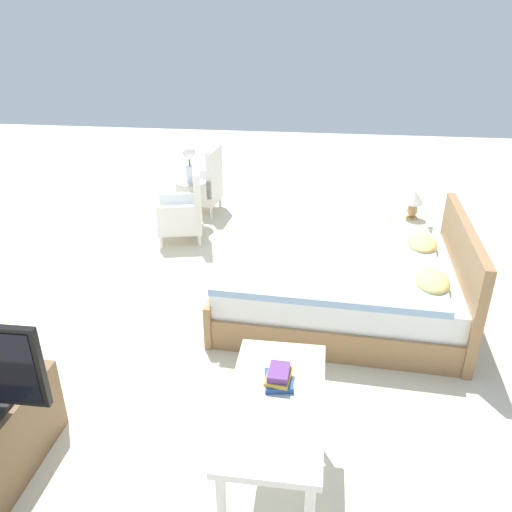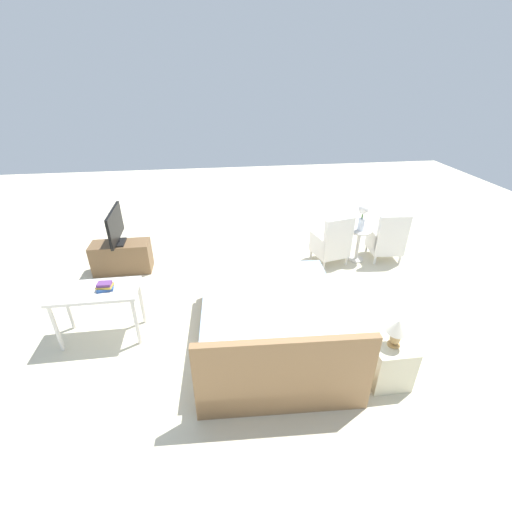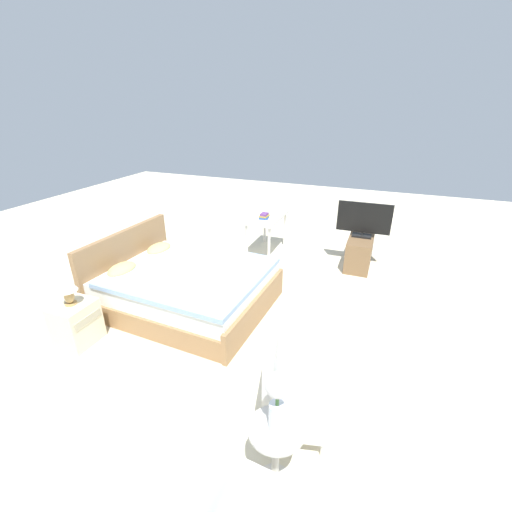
% 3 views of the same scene
% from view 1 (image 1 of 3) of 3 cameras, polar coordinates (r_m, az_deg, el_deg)
% --- Properties ---
extents(ground_plane, '(16.00, 16.00, 0.00)m').
position_cam_1_polar(ground_plane, '(4.95, -2.54, -5.49)').
color(ground_plane, beige).
extents(bed, '(1.85, 2.25, 0.96)m').
position_cam_1_polar(bed, '(4.79, 10.01, -2.98)').
color(bed, '#997047').
rests_on(bed, ground_plane).
extents(armchair_by_window_left, '(0.58, 0.58, 0.92)m').
position_cam_1_polar(armchair_by_window_left, '(7.19, -6.01, 7.93)').
color(armchair_by_window_left, white).
rests_on(armchair_by_window_left, ground_plane).
extents(armchair_by_window_right, '(0.65, 0.65, 0.92)m').
position_cam_1_polar(armchair_by_window_right, '(6.25, -8.18, 5.01)').
color(armchair_by_window_right, white).
rests_on(armchair_by_window_right, ground_plane).
extents(side_table, '(0.40, 0.40, 0.60)m').
position_cam_1_polar(side_table, '(6.72, -7.37, 6.58)').
color(side_table, beige).
rests_on(side_table, ground_plane).
extents(flower_vase, '(0.17, 0.17, 0.48)m').
position_cam_1_polar(flower_vase, '(6.57, -7.62, 10.82)').
color(flower_vase, silver).
rests_on(flower_vase, side_table).
extents(nightstand, '(0.44, 0.41, 0.52)m').
position_cam_1_polar(nightstand, '(5.94, 16.97, 1.78)').
color(nightstand, beige).
rests_on(nightstand, ground_plane).
extents(table_lamp, '(0.22, 0.22, 0.33)m').
position_cam_1_polar(table_lamp, '(5.77, 17.59, 6.10)').
color(table_lamp, tan).
rests_on(table_lamp, nightstand).
extents(vanity_desk, '(1.04, 0.52, 0.72)m').
position_cam_1_polar(vanity_desk, '(2.85, 2.21, -17.64)').
color(vanity_desk, silver).
rests_on(vanity_desk, ground_plane).
extents(book_stack, '(0.21, 0.18, 0.09)m').
position_cam_1_polar(book_stack, '(2.85, 2.62, -13.64)').
color(book_stack, '#284C8E').
rests_on(book_stack, vanity_desk).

